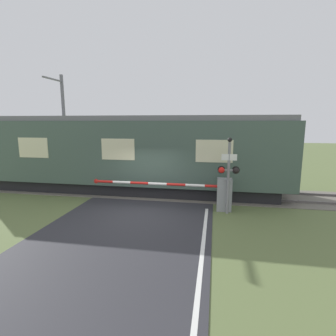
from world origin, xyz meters
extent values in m
plane|color=#5B6B3D|center=(0.00, 0.00, 0.00)|extent=(80.00, 80.00, 0.00)
cube|color=#666056|center=(0.00, 3.32, 0.01)|extent=(36.00, 3.20, 0.03)
cube|color=#595451|center=(0.00, 2.60, 0.08)|extent=(36.00, 0.08, 0.10)
cube|color=#595451|center=(0.00, 4.04, 0.08)|extent=(36.00, 0.08, 0.10)
cube|color=black|center=(-1.57, 3.32, 0.30)|extent=(14.91, 2.47, 0.60)
cube|color=#42564C|center=(-1.57, 3.32, 2.16)|extent=(16.21, 2.91, 3.12)
cube|color=slate|center=(-1.57, 3.32, 3.84)|extent=(15.89, 2.67, 0.24)
cube|color=beige|center=(2.89, 1.86, 2.39)|extent=(1.62, 0.02, 1.00)
cube|color=beige|center=(-1.57, 1.86, 2.39)|extent=(1.62, 0.02, 1.00)
cube|color=beige|center=(-6.03, 1.86, 2.39)|extent=(1.62, 0.02, 1.00)
cube|color=gray|center=(3.36, 0.98, 0.68)|extent=(0.60, 0.44, 1.36)
cylinder|color=gray|center=(3.36, 0.98, 1.03)|extent=(0.16, 0.16, 0.18)
cylinder|color=red|center=(2.95, 0.98, 1.03)|extent=(0.81, 0.11, 0.11)
cylinder|color=white|center=(2.14, 0.98, 1.03)|extent=(0.81, 0.11, 0.11)
cylinder|color=red|center=(1.33, 0.98, 1.03)|extent=(0.81, 0.11, 0.11)
cylinder|color=white|center=(0.52, 0.98, 1.03)|extent=(0.81, 0.11, 0.11)
cylinder|color=red|center=(-0.29, 0.98, 1.03)|extent=(0.81, 0.11, 0.11)
cylinder|color=white|center=(-1.10, 0.98, 1.03)|extent=(0.81, 0.11, 0.11)
cylinder|color=red|center=(-1.91, 0.98, 1.03)|extent=(0.81, 0.11, 0.11)
cylinder|color=red|center=(-2.32, 0.98, 1.03)|extent=(0.20, 0.02, 0.20)
cylinder|color=gray|center=(3.48, 0.65, 1.44)|extent=(0.11, 0.11, 2.88)
cube|color=gray|center=(3.48, 0.65, 1.79)|extent=(0.68, 0.07, 0.07)
sphere|color=red|center=(3.20, 0.60, 1.79)|extent=(0.24, 0.24, 0.24)
sphere|color=black|center=(3.76, 0.60, 1.79)|extent=(0.24, 0.24, 0.24)
cylinder|color=black|center=(3.20, 0.71, 1.79)|extent=(0.30, 0.06, 0.30)
cylinder|color=black|center=(3.76, 0.71, 1.79)|extent=(0.30, 0.06, 0.30)
cube|color=white|center=(3.48, 0.61, 2.30)|extent=(0.59, 0.02, 0.25)
sphere|color=black|center=(3.48, 0.65, 2.98)|extent=(0.18, 0.18, 0.18)
cylinder|color=slate|center=(-6.44, 5.45, 3.25)|extent=(0.20, 0.20, 6.50)
cube|color=slate|center=(-6.44, 4.55, 6.10)|extent=(0.10, 1.80, 0.08)
camera|label=1|loc=(2.93, -9.78, 3.67)|focal=28.00mm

